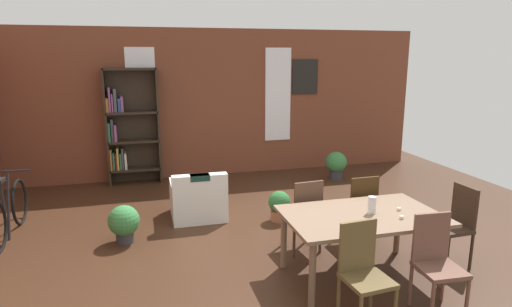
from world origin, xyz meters
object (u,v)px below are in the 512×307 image
Objects in this scene: dining_table at (362,221)px; dining_chair_near_right at (436,260)px; bicycle_second at (9,213)px; potted_plant_window at (124,222)px; potted_plant_corner at (336,164)px; dining_chair_near_left at (363,270)px; vase_on_table at (372,205)px; dining_chair_head_right at (455,223)px; bookshelf_tall at (128,127)px; potted_plant_by_shelf at (279,205)px; dining_chair_far_right at (359,208)px; dining_chair_far_left at (304,213)px; armchair_white at (198,200)px.

dining_chair_near_right is at bearing -63.01° from dining_table.
potted_plant_window is (1.51, -0.62, -0.06)m from bicycle_second.
dining_table is 1.00× the size of bicycle_second.
dining_chair_near_left is at bearing -112.55° from potted_plant_corner.
dining_chair_head_right reaches higher than vase_on_table.
bookshelf_tall is 3.51m from potted_plant_by_shelf.
bicycle_second is at bearing 146.02° from dining_chair_near_right.
dining_chair_far_right is at bearing -110.12° from potted_plant_corner.
dining_chair_far_left and dining_chair_head_right have the same top height.
dining_chair_near_left and dining_chair_head_right have the same top height.
dining_chair_far_left is 1.11m from potted_plant_by_shelf.
dining_chair_near_right is (0.00, -1.52, 0.00)m from dining_chair_far_right.
armchair_white is (-1.12, 1.53, -0.23)m from dining_chair_far_left.
bookshelf_tall is at bearing 119.12° from dining_table.
dining_chair_far_left is 0.56× the size of bicycle_second.
armchair_white reaches higher than potted_plant_by_shelf.
bookshelf_tall reaches higher than dining_chair_far_right.
armchair_white is at bearing 124.98° from vase_on_table.
dining_chair_head_right is at bearing -93.57° from potted_plant_corner.
dining_chair_near_left is 3.23m from potted_plant_window.
vase_on_table is 0.41× the size of potted_plant_by_shelf.
potted_plant_corner is at bearing 57.93° from dining_chair_far_left.
potted_plant_window is (-2.94, 2.38, -0.23)m from dining_chair_near_right.
potted_plant_corner is (3.95, -0.81, -0.79)m from bookshelf_tall.
dining_chair_head_right is at bearing 0.12° from dining_table.
dining_chair_near_left reaches higher than potted_plant_by_shelf.
dining_chair_far_right is 3.08m from potted_plant_window.
dining_chair_near_left reaches higher than potted_plant_window.
dining_chair_near_right is (0.27, -0.76, -0.32)m from vase_on_table.
dining_chair_head_right reaches higher than armchair_white.
dining_chair_far_right is at bearing -52.28° from bookshelf_tall.
dining_chair_near_left is 3.25m from armchair_white.
potted_plant_by_shelf is at bearing -6.19° from bicycle_second.
dining_chair_far_left is at bearing -91.87° from potted_plant_by_shelf.
dining_chair_far_right and dining_chair_head_right have the same top height.
bicycle_second is 3.30× the size of potted_plant_window.
potted_plant_corner is at bearing 14.51° from bicycle_second.
dining_table is 8.95× the size of vase_on_table.
potted_plant_corner is (1.07, 2.91, -0.20)m from dining_chair_far_right.
armchair_white is (-1.88, 3.05, -0.23)m from dining_chair_near_right.
dining_chair_near_left reaches higher than armchair_white.
dining_chair_head_right is (0.84, -0.75, 0.00)m from dining_chair_far_right.
armchair_white reaches higher than dining_table.
dining_chair_far_right is at bearing 63.16° from dining_table.
bookshelf_tall is at bearing 111.91° from dining_chair_near_left.
dining_chair_near_right is at bearing -63.34° from dining_chair_far_left.
potted_plant_corner is at bearing 76.48° from dining_chair_near_right.
dining_table is 2.76m from armchair_white.
dining_chair_near_right is 0.56× the size of bicycle_second.
vase_on_table is at bearing 0.00° from dining_table.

